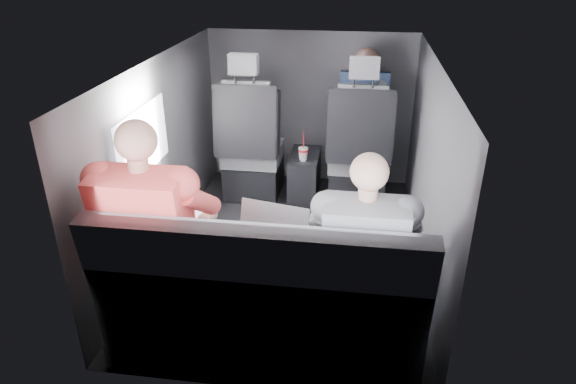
# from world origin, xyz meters

# --- Properties ---
(floor) EXTENTS (2.60, 2.60, 0.00)m
(floor) POSITION_xyz_m (0.00, 0.00, 0.00)
(floor) COLOR black
(floor) RESTS_ON ground
(ceiling) EXTENTS (2.60, 2.60, 0.00)m
(ceiling) POSITION_xyz_m (0.00, 0.00, 1.35)
(ceiling) COLOR #B2B2AD
(ceiling) RESTS_ON panel_back
(panel_left) EXTENTS (0.02, 2.60, 1.35)m
(panel_left) POSITION_xyz_m (-0.90, 0.00, 0.68)
(panel_left) COLOR #56565B
(panel_left) RESTS_ON floor
(panel_right) EXTENTS (0.02, 2.60, 1.35)m
(panel_right) POSITION_xyz_m (0.90, 0.00, 0.68)
(panel_right) COLOR #56565B
(panel_right) RESTS_ON floor
(panel_front) EXTENTS (1.80, 0.02, 1.35)m
(panel_front) POSITION_xyz_m (0.00, 1.30, 0.68)
(panel_front) COLOR #56565B
(panel_front) RESTS_ON floor
(panel_back) EXTENTS (1.80, 0.02, 1.35)m
(panel_back) POSITION_xyz_m (0.00, -1.30, 0.68)
(panel_back) COLOR #56565B
(panel_back) RESTS_ON floor
(side_window) EXTENTS (0.02, 0.75, 0.42)m
(side_window) POSITION_xyz_m (-0.88, -0.30, 0.90)
(side_window) COLOR white
(side_window) RESTS_ON panel_left
(seatbelt) EXTENTS (0.35, 0.11, 0.59)m
(seatbelt) POSITION_xyz_m (0.45, 0.67, 0.80)
(seatbelt) COLOR black
(seatbelt) RESTS_ON front_seat_right
(front_seat_left) EXTENTS (0.52, 0.58, 1.26)m
(front_seat_left) POSITION_xyz_m (-0.45, 0.84, 0.40)
(front_seat_left) COLOR black
(front_seat_left) RESTS_ON floor
(front_seat_right) EXTENTS (0.52, 0.58, 1.26)m
(front_seat_right) POSITION_xyz_m (0.45, 0.84, 0.40)
(front_seat_right) COLOR black
(front_seat_right) RESTS_ON floor
(center_console) EXTENTS (0.24, 0.48, 0.41)m
(center_console) POSITION_xyz_m (0.00, 0.88, 0.20)
(center_console) COLOR black
(center_console) RESTS_ON floor
(rear_bench) EXTENTS (1.60, 0.57, 0.92)m
(rear_bench) POSITION_xyz_m (0.00, -1.06, 0.31)
(rear_bench) COLOR #5A5A5E
(rear_bench) RESTS_ON floor
(soda_cup) EXTENTS (0.08, 0.08, 0.24)m
(soda_cup) POSITION_xyz_m (0.00, 0.75, 0.46)
(soda_cup) COLOR white
(soda_cup) RESTS_ON center_console
(laptop_white) EXTENTS (0.40, 0.39, 0.26)m
(laptop_white) POSITION_xyz_m (-0.57, -0.76, 0.64)
(laptop_white) COLOR silver
(laptop_white) RESTS_ON passenger_rear_left
(laptop_silver) EXTENTS (0.41, 0.40, 0.26)m
(laptop_silver) POSITION_xyz_m (0.03, -0.82, 0.64)
(laptop_silver) COLOR #AFAFB3
(laptop_silver) RESTS_ON rear_bench
(laptop_black) EXTENTS (0.37, 0.34, 0.25)m
(laptop_black) POSITION_xyz_m (0.47, -0.75, 0.63)
(laptop_black) COLOR black
(laptop_black) RESTS_ON passenger_rear_right
(passenger_rear_left) EXTENTS (0.55, 0.66, 1.30)m
(passenger_rear_left) POSITION_xyz_m (-0.56, -0.97, 0.66)
(passenger_rear_left) COLOR #303135
(passenger_rear_left) RESTS_ON rear_bench
(passenger_rear_right) EXTENTS (0.49, 0.61, 1.20)m
(passenger_rear_right) POSITION_xyz_m (0.49, -0.97, 0.62)
(passenger_rear_right) COLOR navy
(passenger_rear_right) RESTS_ON rear_bench
(passenger_front_right) EXTENTS (0.40, 0.40, 0.82)m
(passenger_front_right) POSITION_xyz_m (0.46, 1.10, 0.75)
(passenger_front_right) COLOR navy
(passenger_front_right) RESTS_ON front_seat_right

